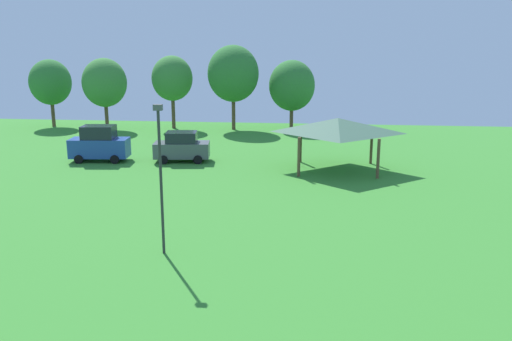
# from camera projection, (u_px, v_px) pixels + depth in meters

# --- Properties ---
(parked_car_leftmost) EXTENTS (4.37, 2.26, 2.65)m
(parked_car_leftmost) POSITION_uv_depth(u_px,v_px,m) (99.00, 144.00, 39.86)
(parked_car_leftmost) COLOR #234299
(parked_car_leftmost) RESTS_ON ground
(parked_car_second_from_left) EXTENTS (4.20, 2.37, 2.21)m
(parked_car_second_from_left) POSITION_uv_depth(u_px,v_px,m) (182.00, 147.00, 39.78)
(parked_car_second_from_left) COLOR #4C5156
(parked_car_second_from_left) RESTS_ON ground
(park_pavilion) EXTENTS (6.60, 5.58, 3.60)m
(park_pavilion) POSITION_uv_depth(u_px,v_px,m) (338.00, 126.00, 36.78)
(park_pavilion) COLOR brown
(park_pavilion) RESTS_ON ground
(light_post_1) EXTENTS (0.36, 0.20, 6.28)m
(light_post_1) POSITION_uv_depth(u_px,v_px,m) (161.00, 172.00, 22.04)
(light_post_1) COLOR #2D2D33
(light_post_1) RESTS_ON ground
(treeline_tree_0) EXTENTS (4.18, 4.18, 6.84)m
(treeline_tree_0) POSITION_uv_depth(u_px,v_px,m) (50.00, 82.00, 55.10)
(treeline_tree_0) COLOR brown
(treeline_tree_0) RESTS_ON ground
(treeline_tree_1) EXTENTS (4.34, 4.34, 7.03)m
(treeline_tree_1) POSITION_uv_depth(u_px,v_px,m) (104.00, 83.00, 53.19)
(treeline_tree_1) COLOR brown
(treeline_tree_1) RESTS_ON ground
(treeline_tree_2) EXTENTS (4.06, 4.06, 7.25)m
(treeline_tree_2) POSITION_uv_depth(u_px,v_px,m) (172.00, 78.00, 53.87)
(treeline_tree_2) COLOR brown
(treeline_tree_2) RESTS_ON ground
(treeline_tree_3) EXTENTS (5.01, 5.01, 8.28)m
(treeline_tree_3) POSITION_uv_depth(u_px,v_px,m) (233.00, 74.00, 52.93)
(treeline_tree_3) COLOR brown
(treeline_tree_3) RESTS_ON ground
(treeline_tree_4) EXTENTS (4.54, 4.54, 6.84)m
(treeline_tree_4) POSITION_uv_depth(u_px,v_px,m) (292.00, 86.00, 53.47)
(treeline_tree_4) COLOR brown
(treeline_tree_4) RESTS_ON ground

